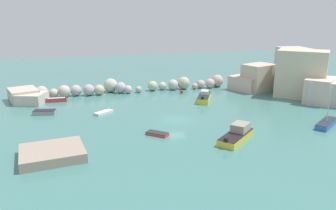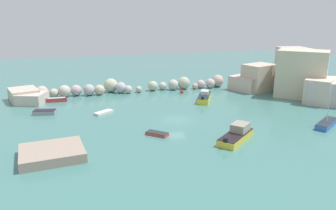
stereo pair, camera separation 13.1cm
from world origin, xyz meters
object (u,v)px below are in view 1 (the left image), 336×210
object	(u,v)px
moored_boat_0	(104,112)
moored_boat_5	(157,134)
moored_boat_3	(326,123)
stone_dock	(52,153)
moored_boat_1	(237,134)
moored_boat_4	(45,112)
moored_boat_6	(56,100)
channel_buoy	(182,91)
moored_boat_2	(204,97)

from	to	relation	value
moored_boat_0	moored_boat_5	distance (m)	13.09
moored_boat_3	stone_dock	bearing A→B (deg)	146.56
moored_boat_1	moored_boat_4	xyz separation A→B (m)	(-24.29, 18.06, -0.36)
stone_dock	moored_boat_4	size ratio (longest dim) A/B	1.87
moored_boat_5	moored_boat_6	bearing A→B (deg)	-15.39
moored_boat_1	moored_boat_4	bearing A→B (deg)	102.78
stone_dock	channel_buoy	xyz separation A→B (m)	(23.15, 25.29, -0.21)
moored_boat_2	moored_boat_6	size ratio (longest dim) A/B	1.87
moored_boat_1	moored_boat_5	xyz separation A→B (m)	(-9.35, 4.23, -0.49)
moored_boat_3	moored_boat_5	size ratio (longest dim) A/B	1.92
stone_dock	moored_boat_1	world-z (taller)	moored_boat_1
moored_boat_2	moored_boat_6	bearing A→B (deg)	103.75
moored_boat_1	moored_boat_3	distance (m)	14.67
moored_boat_1	moored_boat_2	world-z (taller)	moored_boat_1
stone_dock	moored_boat_6	size ratio (longest dim) A/B	1.90
moored_boat_5	moored_boat_6	size ratio (longest dim) A/B	0.84
channel_buoy	moored_boat_2	world-z (taller)	moored_boat_2
moored_boat_1	moored_boat_4	distance (m)	30.27
channel_buoy	moored_boat_4	bearing A→B (deg)	-162.91
moored_boat_3	moored_boat_5	distance (m)	24.12
stone_dock	moored_boat_6	bearing A→B (deg)	91.45
channel_buoy	moored_boat_1	size ratio (longest dim) A/B	0.10
moored_boat_5	moored_boat_2	bearing A→B (deg)	-87.27
moored_boat_3	moored_boat_2	bearing A→B (deg)	87.66
moored_boat_1	moored_boat_2	bearing A→B (deg)	40.09
moored_boat_2	moored_boat_4	bearing A→B (deg)	119.89
channel_buoy	moored_boat_0	size ratio (longest dim) A/B	0.20
moored_boat_2	moored_boat_4	size ratio (longest dim) A/B	1.84
moored_boat_0	moored_boat_1	xyz separation A→B (m)	(15.27, -15.89, 0.51)
moored_boat_5	moored_boat_1	bearing A→B (deg)	-162.02
moored_boat_0	moored_boat_6	bearing A→B (deg)	-87.83
moored_boat_3	channel_buoy	bearing A→B (deg)	84.43
moored_boat_0	moored_boat_3	bearing A→B (deg)	118.25
moored_boat_4	stone_dock	bearing A→B (deg)	108.23
channel_buoy	stone_dock	bearing A→B (deg)	-132.47
moored_boat_3	moored_boat_6	world-z (taller)	moored_boat_3
moored_boat_2	moored_boat_3	world-z (taller)	moored_boat_3
stone_dock	moored_boat_5	bearing A→B (deg)	16.05
moored_boat_2	moored_boat_6	distance (m)	26.74
channel_buoy	moored_boat_6	world-z (taller)	moored_boat_6
channel_buoy	moored_boat_5	world-z (taller)	channel_buoy
moored_boat_6	moored_boat_2	bearing A→B (deg)	167.32
moored_boat_0	moored_boat_4	distance (m)	9.27
channel_buoy	moored_boat_3	bearing A→B (deg)	-60.82
stone_dock	channel_buoy	world-z (taller)	stone_dock
moored_boat_0	moored_boat_1	distance (m)	22.05
moored_boat_4	moored_boat_2	bearing A→B (deg)	-165.84
moored_boat_5	moored_boat_3	bearing A→B (deg)	-144.48
channel_buoy	moored_boat_2	size ratio (longest dim) A/B	0.10
channel_buoy	moored_boat_5	bearing A→B (deg)	-115.50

